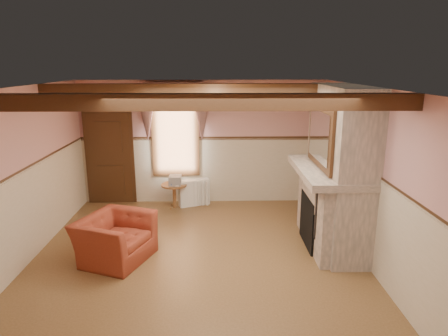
{
  "coord_description": "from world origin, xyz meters",
  "views": [
    {
      "loc": [
        0.32,
        -5.94,
        3.13
      ],
      "look_at": [
        0.46,
        0.8,
        1.37
      ],
      "focal_mm": 32.0,
      "sensor_mm": 36.0,
      "label": 1
    }
  ],
  "objects_px": {
    "radiator": "(194,193)",
    "mantel_clock": "(322,156)",
    "armchair": "(115,238)",
    "side_table": "(174,196)",
    "bowl": "(327,163)",
    "oil_lamp": "(323,154)"
  },
  "relations": [
    {
      "from": "side_table",
      "to": "bowl",
      "type": "height_order",
      "value": "bowl"
    },
    {
      "from": "side_table",
      "to": "armchair",
      "type": "bearing_deg",
      "value": -106.43
    },
    {
      "from": "armchair",
      "to": "mantel_clock",
      "type": "bearing_deg",
      "value": -53.12
    },
    {
      "from": "side_table",
      "to": "oil_lamp",
      "type": "height_order",
      "value": "oil_lamp"
    },
    {
      "from": "mantel_clock",
      "to": "armchair",
      "type": "bearing_deg",
      "value": -164.59
    },
    {
      "from": "armchair",
      "to": "oil_lamp",
      "type": "relative_size",
      "value": 4.05
    },
    {
      "from": "radiator",
      "to": "mantel_clock",
      "type": "height_order",
      "value": "mantel_clock"
    },
    {
      "from": "side_table",
      "to": "mantel_clock",
      "type": "height_order",
      "value": "mantel_clock"
    },
    {
      "from": "oil_lamp",
      "to": "side_table",
      "type": "bearing_deg",
      "value": 152.23
    },
    {
      "from": "side_table",
      "to": "mantel_clock",
      "type": "xyz_separation_m",
      "value": [
        2.87,
        -1.46,
        1.25
      ]
    },
    {
      "from": "side_table",
      "to": "oil_lamp",
      "type": "relative_size",
      "value": 2.03
    },
    {
      "from": "oil_lamp",
      "to": "radiator",
      "type": "bearing_deg",
      "value": 145.82
    },
    {
      "from": "armchair",
      "to": "side_table",
      "type": "height_order",
      "value": "armchair"
    },
    {
      "from": "bowl",
      "to": "oil_lamp",
      "type": "distance_m",
      "value": 0.32
    },
    {
      "from": "oil_lamp",
      "to": "bowl",
      "type": "bearing_deg",
      "value": -90.0
    },
    {
      "from": "armchair",
      "to": "bowl",
      "type": "distance_m",
      "value": 3.81
    },
    {
      "from": "armchair",
      "to": "bowl",
      "type": "height_order",
      "value": "bowl"
    },
    {
      "from": "radiator",
      "to": "side_table",
      "type": "bearing_deg",
      "value": 175.85
    },
    {
      "from": "radiator",
      "to": "mantel_clock",
      "type": "relative_size",
      "value": 2.92
    },
    {
      "from": "side_table",
      "to": "oil_lamp",
      "type": "bearing_deg",
      "value": -27.77
    },
    {
      "from": "armchair",
      "to": "oil_lamp",
      "type": "bearing_deg",
      "value": -53.87
    },
    {
      "from": "armchair",
      "to": "oil_lamp",
      "type": "distance_m",
      "value": 3.9
    }
  ]
}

